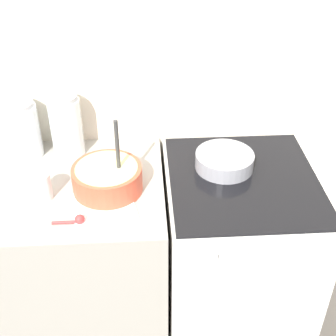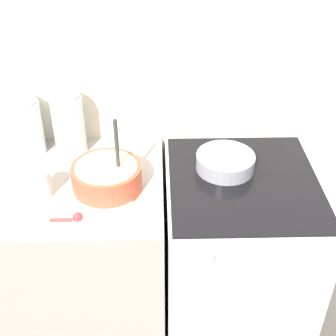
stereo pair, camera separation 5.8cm
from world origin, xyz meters
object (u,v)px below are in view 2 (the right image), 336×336
stove (235,260)px  tin_can (41,184)px  mixing_bowl (107,176)px  storage_jar_left (24,130)px  storage_jar_middle (69,127)px  baking_pan (225,161)px

stove → tin_can: tin_can is taller
mixing_bowl → storage_jar_left: (-0.38, 0.28, 0.05)m
stove → storage_jar_middle: 0.96m
baking_pan → storage_jar_left: size_ratio=0.97×
mixing_bowl → baking_pan: size_ratio=1.27×
storage_jar_left → tin_can: 0.35m
storage_jar_left → tin_can: (0.13, -0.32, -0.05)m
mixing_bowl → baking_pan: bearing=14.4°
tin_can → stove: bearing=5.7°
tin_can → storage_jar_left: bearing=112.1°
storage_jar_left → storage_jar_middle: (0.20, 0.00, 0.01)m
stove → mixing_bowl: bearing=-175.7°
baking_pan → storage_jar_middle: storage_jar_middle is taller
storage_jar_middle → tin_can: 0.33m
stove → mixing_bowl: size_ratio=2.98×
storage_jar_middle → tin_can: bearing=-102.3°
stove → storage_jar_left: bearing=165.7°
stove → storage_jar_middle: storage_jar_middle is taller
stove → tin_can: 0.95m
stove → tin_can: bearing=-174.3°
stove → storage_jar_left: storage_jar_left is taller
mixing_bowl → storage_jar_middle: mixing_bowl is taller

